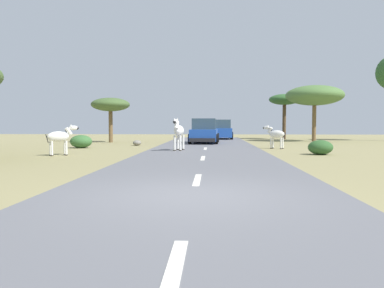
{
  "coord_description": "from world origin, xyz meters",
  "views": [
    {
      "loc": [
        0.39,
        -7.46,
        1.42
      ],
      "look_at": [
        -0.4,
        8.15,
        0.61
      ],
      "focal_mm": 36.46,
      "sensor_mm": 36.0,
      "label": 1
    }
  ],
  "objects_px": {
    "tree_4": "(110,105)",
    "zebra_2": "(60,137)",
    "tree_1": "(284,100)",
    "bush_0": "(81,141)",
    "car_0": "(221,130)",
    "car_1": "(204,132)",
    "tree_6": "(315,96)",
    "zebra_1": "(276,134)",
    "bush_1": "(320,147)",
    "zebra_0": "(179,131)",
    "rock_0": "(137,143)"
  },
  "relations": [
    {
      "from": "tree_1",
      "to": "rock_0",
      "type": "xyz_separation_m",
      "value": [
        -11.57,
        -11.29,
        -3.41
      ]
    },
    {
      "from": "zebra_0",
      "to": "bush_1",
      "type": "xyz_separation_m",
      "value": [
        6.68,
        -1.75,
        -0.71
      ]
    },
    {
      "from": "car_1",
      "to": "tree_6",
      "type": "relative_size",
      "value": 0.96
    },
    {
      "from": "zebra_1",
      "to": "bush_0",
      "type": "height_order",
      "value": "zebra_1"
    },
    {
      "from": "rock_0",
      "to": "zebra_1",
      "type": "bearing_deg",
      "value": -17.87
    },
    {
      "from": "zebra_2",
      "to": "rock_0",
      "type": "height_order",
      "value": "zebra_2"
    },
    {
      "from": "bush_1",
      "to": "rock_0",
      "type": "distance_m",
      "value": 12.13
    },
    {
      "from": "car_0",
      "to": "zebra_0",
      "type": "bearing_deg",
      "value": -100.37
    },
    {
      "from": "rock_0",
      "to": "car_1",
      "type": "bearing_deg",
      "value": 30.6
    },
    {
      "from": "tree_6",
      "to": "zebra_2",
      "type": "bearing_deg",
      "value": -135.36
    },
    {
      "from": "bush_0",
      "to": "zebra_1",
      "type": "bearing_deg",
      "value": -0.18
    },
    {
      "from": "bush_0",
      "to": "zebra_0",
      "type": "bearing_deg",
      "value": -23.56
    },
    {
      "from": "zebra_2",
      "to": "bush_0",
      "type": "height_order",
      "value": "zebra_2"
    },
    {
      "from": "zebra_1",
      "to": "tree_6",
      "type": "relative_size",
      "value": 0.3
    },
    {
      "from": "tree_4",
      "to": "zebra_2",
      "type": "bearing_deg",
      "value": -85.7
    },
    {
      "from": "zebra_0",
      "to": "tree_1",
      "type": "distance_m",
      "value": 18.77
    },
    {
      "from": "bush_1",
      "to": "rock_0",
      "type": "xyz_separation_m",
      "value": [
        -9.86,
        7.06,
        -0.16
      ]
    },
    {
      "from": "bush_0",
      "to": "bush_1",
      "type": "bearing_deg",
      "value": -18.97
    },
    {
      "from": "zebra_2",
      "to": "rock_0",
      "type": "relative_size",
      "value": 2.43
    },
    {
      "from": "tree_6",
      "to": "car_0",
      "type": "bearing_deg",
      "value": 154.92
    },
    {
      "from": "tree_4",
      "to": "rock_0",
      "type": "bearing_deg",
      "value": -55.92
    },
    {
      "from": "tree_1",
      "to": "bush_0",
      "type": "distance_m",
      "value": 20.31
    },
    {
      "from": "tree_6",
      "to": "rock_0",
      "type": "relative_size",
      "value": 8.0
    },
    {
      "from": "car_1",
      "to": "bush_1",
      "type": "distance_m",
      "value": 11.11
    },
    {
      "from": "zebra_0",
      "to": "bush_1",
      "type": "bearing_deg",
      "value": 172.78
    },
    {
      "from": "car_1",
      "to": "rock_0",
      "type": "distance_m",
      "value": 5.09
    },
    {
      "from": "zebra_1",
      "to": "car_1",
      "type": "relative_size",
      "value": 0.31
    },
    {
      "from": "car_0",
      "to": "bush_0",
      "type": "xyz_separation_m",
      "value": [
        -8.47,
        -12.93,
        -0.47
      ]
    },
    {
      "from": "tree_6",
      "to": "bush_1",
      "type": "height_order",
      "value": "tree_6"
    },
    {
      "from": "zebra_1",
      "to": "tree_1",
      "type": "distance_m",
      "value": 14.63
    },
    {
      "from": "zebra_0",
      "to": "car_1",
      "type": "height_order",
      "value": "car_1"
    },
    {
      "from": "tree_6",
      "to": "bush_1",
      "type": "xyz_separation_m",
      "value": [
        -3.26,
        -13.8,
        -3.34
      ]
    },
    {
      "from": "car_0",
      "to": "car_1",
      "type": "relative_size",
      "value": 0.99
    },
    {
      "from": "car_1",
      "to": "rock_0",
      "type": "height_order",
      "value": "car_1"
    },
    {
      "from": "tree_1",
      "to": "zebra_2",
      "type": "bearing_deg",
      "value": -124.79
    },
    {
      "from": "zebra_2",
      "to": "car_1",
      "type": "xyz_separation_m",
      "value": [
        6.25,
        10.67,
        0.01
      ]
    },
    {
      "from": "car_1",
      "to": "bush_0",
      "type": "bearing_deg",
      "value": 38.92
    },
    {
      "from": "zebra_0",
      "to": "tree_4",
      "type": "height_order",
      "value": "tree_4"
    },
    {
      "from": "bush_1",
      "to": "zebra_1",
      "type": "bearing_deg",
      "value": 107.29
    },
    {
      "from": "car_0",
      "to": "tree_1",
      "type": "distance_m",
      "value": 6.58
    },
    {
      "from": "zebra_1",
      "to": "tree_4",
      "type": "height_order",
      "value": "tree_4"
    },
    {
      "from": "car_0",
      "to": "rock_0",
      "type": "bearing_deg",
      "value": -120.27
    },
    {
      "from": "zebra_1",
      "to": "tree_6",
      "type": "xyz_separation_m",
      "value": [
        4.61,
        9.49,
        2.87
      ]
    },
    {
      "from": "tree_6",
      "to": "tree_1",
      "type": "bearing_deg",
      "value": 108.86
    },
    {
      "from": "car_1",
      "to": "bush_0",
      "type": "distance_m",
      "value": 8.89
    },
    {
      "from": "tree_6",
      "to": "bush_1",
      "type": "relative_size",
      "value": 4.08
    },
    {
      "from": "zebra_1",
      "to": "car_1",
      "type": "bearing_deg",
      "value": 74.51
    },
    {
      "from": "zebra_2",
      "to": "tree_6",
      "type": "distance_m",
      "value": 21.3
    },
    {
      "from": "zebra_1",
      "to": "car_0",
      "type": "distance_m",
      "value": 13.27
    },
    {
      "from": "zebra_2",
      "to": "car_0",
      "type": "xyz_separation_m",
      "value": [
        7.58,
        18.32,
        0.01
      ]
    }
  ]
}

